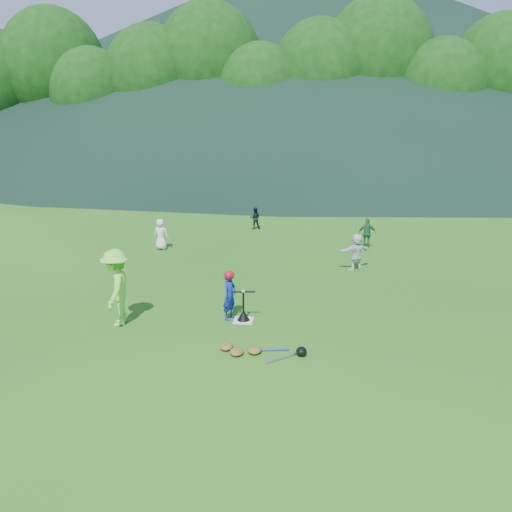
{
  "coord_description": "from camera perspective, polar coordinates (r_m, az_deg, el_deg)",
  "views": [
    {
      "loc": [
        1.58,
        -10.8,
        4.58
      ],
      "look_at": [
        0.0,
        2.5,
        0.9
      ],
      "focal_mm": 35.0,
      "sensor_mm": 36.0,
      "label": 1
    }
  ],
  "objects": [
    {
      "name": "ground",
      "position": [
        11.84,
        -1.44,
        -7.4
      ],
      "size": [
        120.0,
        120.0,
        0.0
      ],
      "primitive_type": "plane",
      "color": "#1A6015",
      "rests_on": "ground"
    },
    {
      "name": "home_plate",
      "position": [
        11.84,
        -1.44,
        -7.36
      ],
      "size": [
        0.45,
        0.45,
        0.02
      ],
      "primitive_type": "cube",
      "color": "silver",
      "rests_on": "ground"
    },
    {
      "name": "baseball",
      "position": [
        11.57,
        -1.47,
        -4.03
      ],
      "size": [
        0.08,
        0.08,
        0.08
      ],
      "primitive_type": "sphere",
      "color": "white",
      "rests_on": "batting_tee"
    },
    {
      "name": "batter_child",
      "position": [
        11.75,
        -3.04,
        -4.55
      ],
      "size": [
        0.41,
        0.5,
        1.17
      ],
      "primitive_type": "imported",
      "rotation": [
        0.0,
        0.0,
        1.2
      ],
      "color": "navy",
      "rests_on": "ground"
    },
    {
      "name": "adult_coach",
      "position": [
        11.78,
        -15.64,
        -3.49
      ],
      "size": [
        0.83,
        1.24,
        1.78
      ],
      "primitive_type": "imported",
      "rotation": [
        0.0,
        0.0,
        -1.42
      ],
      "color": "#8BF447",
      "rests_on": "ground"
    },
    {
      "name": "fielder_a",
      "position": [
        18.38,
        -10.83,
        2.46
      ],
      "size": [
        0.59,
        0.43,
        1.12
      ],
      "primitive_type": "imported",
      "rotation": [
        0.0,
        0.0,
        3.01
      ],
      "color": "white",
      "rests_on": "ground"
    },
    {
      "name": "fielder_b",
      "position": [
        21.54,
        -0.11,
        4.36
      ],
      "size": [
        0.49,
        0.4,
        0.94
      ],
      "primitive_type": "imported",
      "rotation": [
        0.0,
        0.0,
        3.24
      ],
      "color": "black",
      "rests_on": "ground"
    },
    {
      "name": "fielder_c",
      "position": [
        18.64,
        12.59,
        2.53
      ],
      "size": [
        0.66,
        0.28,
        1.12
      ],
      "primitive_type": "imported",
      "rotation": [
        0.0,
        0.0,
        3.15
      ],
      "color": "#1F6A37",
      "rests_on": "ground"
    },
    {
      "name": "fielder_d",
      "position": [
        15.87,
        11.39,
        0.46
      ],
      "size": [
        1.11,
        0.81,
        1.16
      ],
      "primitive_type": "imported",
      "rotation": [
        0.0,
        0.0,
        3.63
      ],
      "color": "white",
      "rests_on": "ground"
    },
    {
      "name": "batting_tee",
      "position": [
        11.79,
        -1.45,
        -6.82
      ],
      "size": [
        0.3,
        0.3,
        0.68
      ],
      "color": "black",
      "rests_on": "home_plate"
    },
    {
      "name": "batter_gear",
      "position": [
        11.59,
        -2.95,
        -2.36
      ],
      "size": [
        0.73,
        0.26,
        0.53
      ],
      "color": "#AD0B1E",
      "rests_on": "ground"
    },
    {
      "name": "equipment_pile",
      "position": [
        10.27,
        -0.17,
        -10.71
      ],
      "size": [
        1.8,
        0.74,
        0.19
      ],
      "color": "olive",
      "rests_on": "ground"
    },
    {
      "name": "outfield_fence",
      "position": [
        39.03,
        4.49,
        9.6
      ],
      "size": [
        70.07,
        0.08,
        1.33
      ],
      "color": "gray",
      "rests_on": "ground"
    },
    {
      "name": "tree_line",
      "position": [
        44.8,
        5.32,
        19.94
      ],
      "size": [
        70.04,
        11.4,
        14.82
      ],
      "color": "#382314",
      "rests_on": "ground"
    },
    {
      "name": "distant_hills",
      "position": [
        93.65,
        1.18,
        21.73
      ],
      "size": [
        155.0,
        140.0,
        32.0
      ],
      "color": "black",
      "rests_on": "ground"
    }
  ]
}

